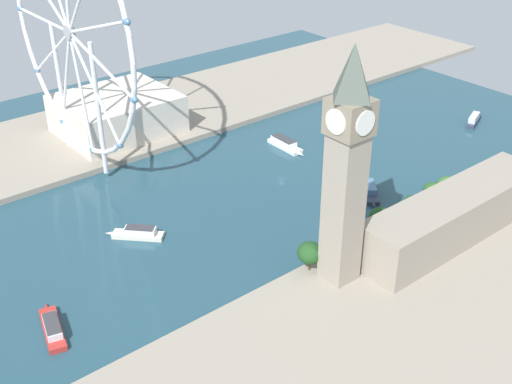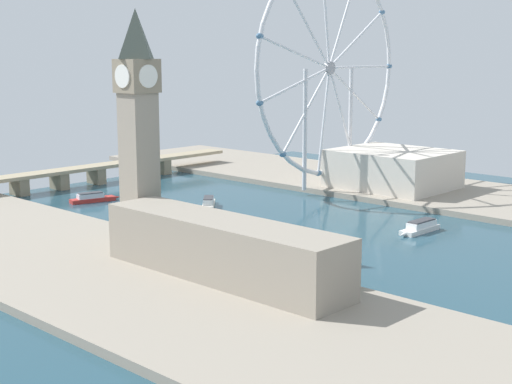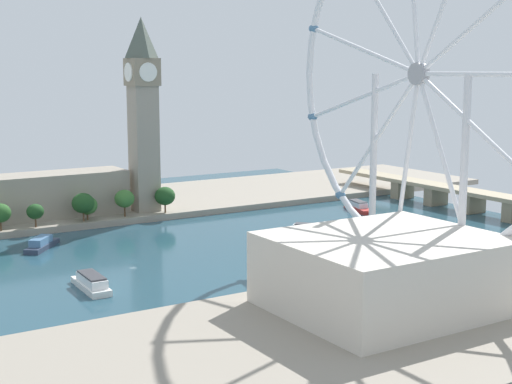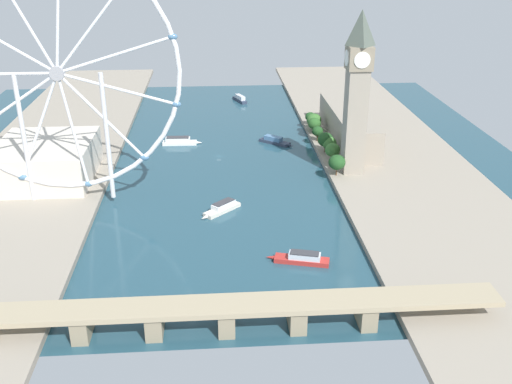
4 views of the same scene
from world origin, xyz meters
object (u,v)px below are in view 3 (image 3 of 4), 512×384
object	(u,v)px
river_bridge	(473,197)
tour_boat_0	(311,231)
riverside_hall	(386,272)
clock_tower	(143,112)
parliament_block	(19,198)
tour_boat_2	(359,207)
ferris_wheel	(419,76)
tour_boat_4	(42,244)
tour_boat_1	(91,283)

from	to	relation	value
river_bridge	tour_boat_0	xyz separation A→B (m)	(-0.50, -100.40, -6.01)
riverside_hall	river_bridge	xyz separation A→B (m)	(-99.11, 146.95, -5.49)
clock_tower	riverside_hall	distance (m)	181.45
clock_tower	parliament_block	xyz separation A→B (m)	(-10.31, -58.03, -38.09)
tour_boat_0	tour_boat_2	bearing A→B (deg)	77.75
ferris_wheel	tour_boat_0	xyz separation A→B (m)	(-78.80, 16.02, -67.29)
parliament_block	tour_boat_4	world-z (taller)	parliament_block
clock_tower	river_bridge	xyz separation A→B (m)	(78.35, 144.10, -43.20)
ferris_wheel	tour_boat_0	distance (m)	104.85
clock_tower	ferris_wheel	size ratio (longest dim) A/B	0.73
parliament_block	tour_boat_2	bearing A→B (deg)	70.83
tour_boat_2	tour_boat_0	bearing A→B (deg)	-43.43
tour_boat_4	tour_boat_0	bearing A→B (deg)	-70.86
ferris_wheel	tour_boat_4	xyz separation A→B (m)	(-117.14, -90.26, -67.43)
riverside_hall	tour_boat_0	bearing A→B (deg)	154.95
ferris_wheel	tour_boat_2	xyz separation A→B (m)	(-112.56, 70.72, -67.37)
riverside_hall	tour_boat_2	size ratio (longest dim) A/B	2.19
clock_tower	riverside_hall	xyz separation A→B (m)	(177.46, -2.85, -37.72)
clock_tower	tour_boat_2	world-z (taller)	clock_tower
clock_tower	tour_boat_0	world-z (taller)	clock_tower
tour_boat_1	tour_boat_4	distance (m)	65.45
riverside_hall	river_bridge	world-z (taller)	riverside_hall
parliament_block	tour_boat_4	size ratio (longest dim) A/B	4.36
ferris_wheel	tour_boat_1	distance (m)	126.06
ferris_wheel	tour_boat_4	size ratio (longest dim) A/B	5.57
river_bridge	tour_boat_1	distance (m)	211.50
ferris_wheel	parliament_block	bearing A→B (deg)	-152.83
parliament_block	river_bridge	distance (m)	220.77
clock_tower	tour_boat_0	size ratio (longest dim) A/B	4.33
parliament_block	river_bridge	xyz separation A→B (m)	(88.66, 202.13, -5.11)
parliament_block	river_bridge	world-z (taller)	parliament_block
river_bridge	tour_boat_4	size ratio (longest dim) A/B	8.74
tour_boat_1	river_bridge	bearing A→B (deg)	-81.31
clock_tower	tour_boat_2	distance (m)	118.55
clock_tower	parliament_block	world-z (taller)	clock_tower
clock_tower	parliament_block	distance (m)	70.17
parliament_block	ferris_wheel	world-z (taller)	ferris_wheel
river_bridge	tour_boat_4	distance (m)	210.39
parliament_block	tour_boat_0	world-z (taller)	parliament_block
ferris_wheel	river_bridge	size ratio (longest dim) A/B	0.64
tour_boat_4	clock_tower	bearing A→B (deg)	-18.75
river_bridge	tour_boat_2	world-z (taller)	river_bridge
tour_boat_4	parliament_block	bearing A→B (deg)	33.75
clock_tower	tour_boat_1	world-z (taller)	clock_tower
tour_boat_0	tour_boat_1	bearing A→B (deg)	-120.05
ferris_wheel	riverside_hall	size ratio (longest dim) A/B	2.07
parliament_block	ferris_wheel	xyz separation A→B (m)	(166.96, 85.70, 56.16)
clock_tower	tour_boat_4	world-z (taller)	clock_tower
ferris_wheel	tour_boat_4	world-z (taller)	ferris_wheel
ferris_wheel	tour_boat_2	size ratio (longest dim) A/B	4.54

